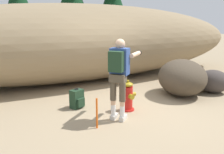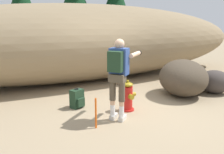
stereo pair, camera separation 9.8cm
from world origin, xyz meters
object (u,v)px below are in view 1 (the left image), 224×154
boulder_large (182,77)px  survey_stake (97,113)px  boulder_mid (213,81)px  spare_backpack (77,99)px  utility_worker (119,69)px  fire_hydrant (128,97)px

boulder_large → survey_stake: size_ratio=2.63×
boulder_mid → survey_stake: size_ratio=1.52×
spare_backpack → survey_stake: survey_stake is taller
utility_worker → boulder_large: bearing=-23.7°
boulder_large → spare_backpack: bearing=173.0°
spare_backpack → boulder_large: 2.96m
fire_hydrant → spare_backpack: (-0.97, 0.70, -0.11)m
fire_hydrant → survey_stake: fire_hydrant is taller
fire_hydrant → survey_stake: 1.17m
utility_worker → boulder_large: (2.38, 0.69, -0.57)m
spare_backpack → survey_stake: size_ratio=0.78×
utility_worker → boulder_large: utility_worker is taller
fire_hydrant → boulder_large: size_ratio=0.45×
fire_hydrant → boulder_large: 1.99m
boulder_large → utility_worker: bearing=-163.8°
boulder_large → boulder_mid: (0.95, -0.25, -0.17)m
spare_backpack → boulder_large: size_ratio=0.30×
boulder_mid → fire_hydrant: bearing=-178.1°
utility_worker → boulder_mid: utility_worker is taller
utility_worker → survey_stake: utility_worker is taller
boulder_large → survey_stake: 3.12m
boulder_large → boulder_mid: bearing=-14.5°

